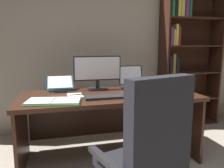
{
  "coord_description": "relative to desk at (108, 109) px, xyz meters",
  "views": [
    {
      "loc": [
        -0.77,
        -0.97,
        1.23
      ],
      "look_at": [
        -0.22,
        1.22,
        0.85
      ],
      "focal_mm": 35.4,
      "sensor_mm": 36.0,
      "label": 1
    }
  ],
  "objects": [
    {
      "name": "wall_back",
      "position": [
        0.23,
        0.96,
        0.71
      ],
      "size": [
        5.13,
        0.12,
        2.51
      ],
      "primitive_type": "cube",
      "color": "#A89E8E",
      "rests_on": "ground"
    },
    {
      "name": "desk",
      "position": [
        0.0,
        0.0,
        0.0
      ],
      "size": [
        1.87,
        0.81,
        0.73
      ],
      "color": "#381E14",
      "rests_on": "ground"
    },
    {
      "name": "bookshelf",
      "position": [
        1.38,
        0.74,
        0.49
      ],
      "size": [
        0.94,
        0.31,
        2.07
      ],
      "color": "#381E14",
      "rests_on": "ground"
    },
    {
      "name": "office_chair",
      "position": [
        0.03,
        -1.03,
        -0.09
      ],
      "size": [
        0.7,
        0.61,
        1.06
      ],
      "rotation": [
        0.0,
        0.0,
        0.29
      ],
      "color": "#232326",
      "rests_on": "ground"
    },
    {
      "name": "monitor",
      "position": [
        -0.08,
        0.2,
        0.39
      ],
      "size": [
        0.56,
        0.16,
        0.4
      ],
      "color": "#232326",
      "rests_on": "desk"
    },
    {
      "name": "laptop",
      "position": [
        0.37,
        0.21,
        0.24
      ],
      "size": [
        0.31,
        0.33,
        0.26
      ],
      "color": "#232326",
      "rests_on": "desk"
    },
    {
      "name": "keyboard",
      "position": [
        -0.08,
        -0.26,
        0.2
      ],
      "size": [
        0.42,
        0.15,
        0.02
      ],
      "primitive_type": "cube",
      "color": "#232326",
      "rests_on": "desk"
    },
    {
      "name": "computer_mouse",
      "position": [
        0.22,
        -0.26,
        0.21
      ],
      "size": [
        0.06,
        0.1,
        0.04
      ],
      "primitive_type": "ellipsoid",
      "color": "#232326",
      "rests_on": "desk"
    },
    {
      "name": "reading_stand_with_book",
      "position": [
        -0.5,
        0.26,
        0.26
      ],
      "size": [
        0.29,
        0.27,
        0.15
      ],
      "color": "#232326",
      "rests_on": "desk"
    },
    {
      "name": "open_binder",
      "position": [
        -0.58,
        -0.31,
        0.2
      ],
      "size": [
        0.53,
        0.34,
        0.02
      ],
      "rotation": [
        0.0,
        0.0,
        -0.18
      ],
      "color": "green",
      "rests_on": "desk"
    },
    {
      "name": "notepad",
      "position": [
        -0.36,
        -0.09,
        0.19
      ],
      "size": [
        0.16,
        0.22,
        0.01
      ],
      "primitive_type": "cube",
      "rotation": [
        0.0,
        0.0,
        0.04
      ],
      "color": "silver",
      "rests_on": "desk"
    },
    {
      "name": "pen",
      "position": [
        -0.34,
        -0.09,
        0.2
      ],
      "size": [
        0.14,
        0.02,
        0.01
      ],
      "primitive_type": "cylinder",
      "rotation": [
        0.0,
        1.57,
        0.12
      ],
      "color": "black",
      "rests_on": "notepad"
    },
    {
      "name": "coffee_mug",
      "position": [
        0.76,
        -0.07,
        0.23
      ],
      "size": [
        0.08,
        0.08,
        0.09
      ],
      "primitive_type": "cylinder",
      "color": "#334C7A",
      "rests_on": "desk"
    }
  ]
}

